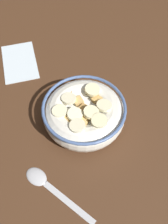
# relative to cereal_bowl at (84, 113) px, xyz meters

# --- Properties ---
(ground_plane) EXTENTS (1.36, 1.36, 0.02)m
(ground_plane) POSITION_rel_cereal_bowl_xyz_m (0.00, -0.00, -0.04)
(ground_plane) COLOR #472B19
(cereal_bowl) EXTENTS (0.16, 0.16, 0.06)m
(cereal_bowl) POSITION_rel_cereal_bowl_xyz_m (0.00, 0.00, 0.00)
(cereal_bowl) COLOR silver
(cereal_bowl) RESTS_ON ground_plane
(spoon) EXTENTS (0.11, 0.12, 0.01)m
(spoon) POSITION_rel_cereal_bowl_xyz_m (-0.12, 0.07, -0.02)
(spoon) COLOR #B7B7BC
(spoon) RESTS_ON ground_plane
(folded_napkin) EXTENTS (0.14, 0.10, 0.00)m
(folded_napkin) POSITION_rel_cereal_bowl_xyz_m (0.17, 0.14, -0.03)
(folded_napkin) COLOR silver
(folded_napkin) RESTS_ON ground_plane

